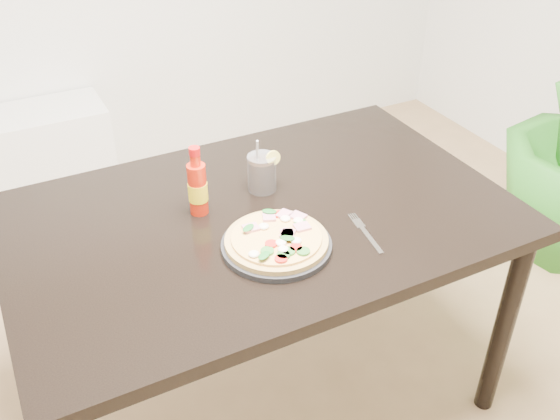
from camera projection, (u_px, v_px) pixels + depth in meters
name	position (u px, v px, depth m)	size (l,w,h in m)	color
dining_table	(261.00, 236.00, 1.80)	(1.40, 0.90, 0.75)	black
plate	(276.00, 245.00, 1.61)	(0.29, 0.29, 0.02)	black
pizza	(277.00, 239.00, 1.60)	(0.27, 0.27, 0.03)	tan
hot_sauce_bottle	(198.00, 187.00, 1.71)	(0.05, 0.05, 0.20)	red
cola_cup	(262.00, 174.00, 1.82)	(0.09, 0.08, 0.17)	black
fork	(365.00, 232.00, 1.67)	(0.04, 0.19, 0.00)	silver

